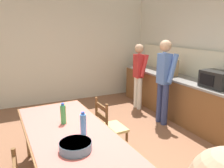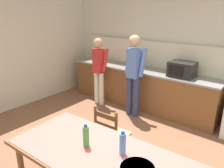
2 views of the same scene
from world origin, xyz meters
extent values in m
plane|color=brown|center=(0.00, 0.00, 0.00)|extent=(8.32, 8.32, 0.00)
cube|color=beige|center=(-3.26, 0.00, 1.45)|extent=(0.12, 5.20, 2.90)
cube|color=brown|center=(-1.04, 2.23, 0.43)|extent=(3.58, 0.62, 0.87)
cube|color=gray|center=(-1.04, 2.23, 0.89)|extent=(3.62, 0.66, 0.04)
cube|color=#B7BCC1|center=(-1.84, 2.23, 0.89)|extent=(0.52, 0.38, 0.02)
cube|color=beige|center=(-1.04, 2.54, 1.21)|extent=(3.58, 0.03, 0.60)
cube|color=black|center=(-0.05, 2.21, 1.06)|extent=(0.50, 0.38, 0.30)
cube|color=black|center=(-0.10, 2.01, 1.06)|extent=(0.30, 0.01, 0.19)
cube|color=tan|center=(-1.22, 2.20, 1.09)|extent=(0.24, 0.16, 0.36)
cylinder|color=brown|center=(-0.72, -0.96, 0.36)|extent=(0.07, 0.07, 0.72)
cylinder|color=brown|center=(-0.75, -0.22, 0.36)|extent=(0.07, 0.07, 0.72)
cube|color=brown|center=(0.29, -0.54, 0.74)|extent=(2.29, 1.04, 0.04)
cube|color=#D1665B|center=(0.29, -0.54, 0.77)|extent=(2.20, 0.99, 0.01)
cylinder|color=green|center=(0.01, -0.56, 0.89)|extent=(0.07, 0.07, 0.24)
cylinder|color=#2D51B2|center=(0.01, -0.56, 1.02)|extent=(0.04, 0.04, 0.03)
cylinder|color=#4C8ED6|center=(0.40, -0.42, 0.89)|extent=(0.07, 0.07, 0.24)
cylinder|color=#2D51B2|center=(0.40, -0.42, 1.02)|extent=(0.04, 0.04, 0.03)
cylinder|color=slate|center=(0.69, -0.60, 0.81)|extent=(0.32, 0.32, 0.09)
cylinder|color=slate|center=(0.69, -0.60, 0.85)|extent=(0.31, 0.31, 0.02)
cylinder|color=brown|center=(-0.08, 0.41, 0.21)|extent=(0.04, 0.04, 0.41)
cylinder|color=brown|center=(-0.44, 0.39, 0.21)|extent=(0.04, 0.04, 0.41)
cylinder|color=brown|center=(-0.06, 0.07, 0.21)|extent=(0.04, 0.04, 0.41)
cylinder|color=brown|center=(-0.42, 0.05, 0.21)|extent=(0.04, 0.04, 0.41)
cube|color=tan|center=(-0.25, 0.23, 0.43)|extent=(0.44, 0.42, 0.04)
cylinder|color=brown|center=(-0.06, 0.07, 0.68)|extent=(0.04, 0.04, 0.46)
cylinder|color=brown|center=(-0.42, 0.05, 0.68)|extent=(0.04, 0.04, 0.46)
cube|color=brown|center=(-0.24, 0.06, 0.81)|extent=(0.36, 0.04, 0.07)
cube|color=brown|center=(-0.24, 0.06, 0.66)|extent=(0.36, 0.04, 0.07)
cylinder|color=silver|center=(-1.92, 1.70, 0.39)|extent=(0.12, 0.12, 0.79)
cylinder|color=silver|center=(-1.76, 1.70, 0.39)|extent=(0.12, 0.12, 0.79)
cube|color=red|center=(-1.84, 1.70, 1.07)|extent=(0.22, 0.18, 0.56)
sphere|color=tan|center=(-1.84, 1.70, 1.48)|extent=(0.21, 0.21, 0.21)
cylinder|color=red|center=(-2.00, 1.76, 1.09)|extent=(0.09, 0.21, 0.53)
cylinder|color=red|center=(-1.69, 1.76, 1.09)|extent=(0.09, 0.21, 0.53)
cylinder|color=navy|center=(-0.94, 1.68, 0.43)|extent=(0.13, 0.13, 0.86)
cylinder|color=navy|center=(-0.77, 1.68, 0.43)|extent=(0.13, 0.13, 0.86)
cube|color=#5175BC|center=(-0.86, 1.68, 1.16)|extent=(0.24, 0.20, 0.61)
sphere|color=tan|center=(-0.86, 1.68, 1.61)|extent=(0.23, 0.23, 0.23)
cylinder|color=#5175BC|center=(-1.03, 1.75, 1.19)|extent=(0.10, 0.23, 0.58)
cylinder|color=#5175BC|center=(-0.69, 1.75, 1.19)|extent=(0.10, 0.23, 0.58)
camera|label=1|loc=(2.57, -1.10, 1.92)|focal=35.00mm
camera|label=2|loc=(1.50, -1.97, 2.17)|focal=35.00mm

